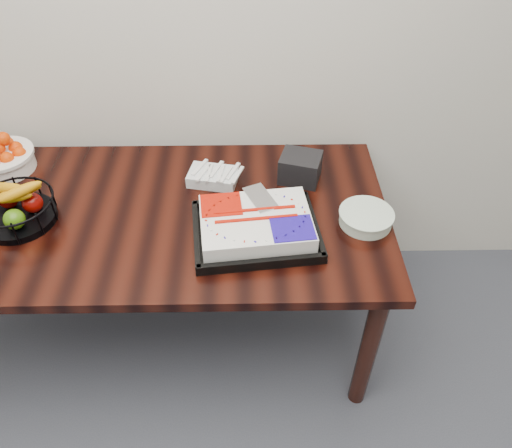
{
  "coord_description": "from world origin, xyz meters",
  "views": [
    {
      "loc": [
        0.37,
        0.56,
        2.01
      ],
      "look_at": [
        0.39,
        1.84,
        0.83
      ],
      "focal_mm": 35.0,
      "sensor_mm": 36.0,
      "label": 1
    }
  ],
  "objects_px": {
    "table": "(157,228)",
    "cake_tray": "(256,226)",
    "fruit_basket": "(15,208)",
    "napkin_box": "(300,168)",
    "tangerine_bowl": "(1,155)",
    "plate_stack": "(366,218)"
  },
  "relations": [
    {
      "from": "napkin_box",
      "to": "fruit_basket",
      "type": "bearing_deg",
      "value": -167.28
    },
    {
      "from": "plate_stack",
      "to": "cake_tray",
      "type": "bearing_deg",
      "value": -172.09
    },
    {
      "from": "table",
      "to": "fruit_basket",
      "type": "xyz_separation_m",
      "value": [
        -0.49,
        -0.04,
        0.15
      ]
    },
    {
      "from": "plate_stack",
      "to": "napkin_box",
      "type": "relative_size",
      "value": 1.29
    },
    {
      "from": "fruit_basket",
      "to": "napkin_box",
      "type": "relative_size",
      "value": 1.84
    },
    {
      "from": "plate_stack",
      "to": "tangerine_bowl",
      "type": "bearing_deg",
      "value": 166.14
    },
    {
      "from": "tangerine_bowl",
      "to": "table",
      "type": "bearing_deg",
      "value": -23.31
    },
    {
      "from": "cake_tray",
      "to": "fruit_basket",
      "type": "relative_size",
      "value": 1.68
    },
    {
      "from": "fruit_basket",
      "to": "table",
      "type": "bearing_deg",
      "value": 5.03
    },
    {
      "from": "tangerine_bowl",
      "to": "fruit_basket",
      "type": "xyz_separation_m",
      "value": [
        0.17,
        -0.33,
        -0.01
      ]
    },
    {
      "from": "table",
      "to": "tangerine_bowl",
      "type": "relative_size",
      "value": 6.88
    },
    {
      "from": "table",
      "to": "cake_tray",
      "type": "bearing_deg",
      "value": -18.73
    },
    {
      "from": "napkin_box",
      "to": "cake_tray",
      "type": "bearing_deg",
      "value": -119.3
    },
    {
      "from": "table",
      "to": "fruit_basket",
      "type": "bearing_deg",
      "value": -174.97
    },
    {
      "from": "cake_tray",
      "to": "napkin_box",
      "type": "relative_size",
      "value": 3.07
    },
    {
      "from": "table",
      "to": "napkin_box",
      "type": "relative_size",
      "value": 11.38
    },
    {
      "from": "tangerine_bowl",
      "to": "plate_stack",
      "type": "distance_m",
      "value": 1.51
    },
    {
      "from": "table",
      "to": "plate_stack",
      "type": "relative_size",
      "value": 8.84
    },
    {
      "from": "table",
      "to": "cake_tray",
      "type": "height_order",
      "value": "cake_tray"
    },
    {
      "from": "tangerine_bowl",
      "to": "fruit_basket",
      "type": "height_order",
      "value": "tangerine_bowl"
    },
    {
      "from": "cake_tray",
      "to": "fruit_basket",
      "type": "distance_m",
      "value": 0.89
    },
    {
      "from": "napkin_box",
      "to": "table",
      "type": "bearing_deg",
      "value": -161.03
    }
  ]
}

